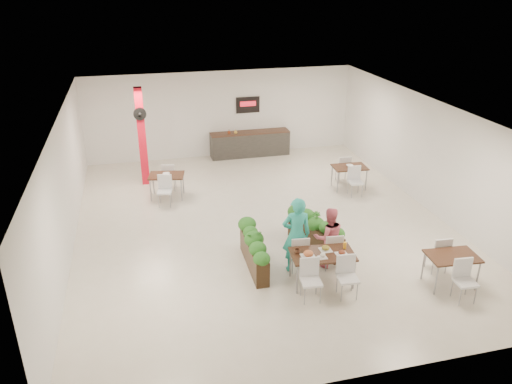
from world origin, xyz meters
TOP-DOWN VIEW (x-y plane):
  - ground at (0.00, 0.00)m, footprint 12.00×12.00m
  - room_shell at (0.00, 0.00)m, footprint 10.10×12.10m
  - red_column at (-3.00, 3.79)m, footprint 0.40×0.41m
  - service_counter at (1.00, 5.65)m, footprint 3.00×0.64m
  - main_table at (0.55, -3.12)m, footprint 1.47×1.73m
  - diner_man at (0.16, -2.46)m, footprint 0.71×0.50m
  - diner_woman at (0.96, -2.46)m, footprint 0.78×0.63m
  - planter_left at (-0.75, -2.11)m, footprint 0.43×1.94m
  - planter_right at (0.96, -1.62)m, footprint 0.94×1.83m
  - side_table_a at (-2.40, 2.47)m, footprint 1.18×1.67m
  - side_table_b at (3.36, 1.77)m, footprint 1.11×1.64m
  - side_table_c at (3.29, -3.89)m, footprint 1.15×1.65m

SIDE VIEW (x-z plane):
  - ground at x=0.00m, z-range 0.00..0.00m
  - service_counter at x=1.00m, z-range -0.61..1.59m
  - planter_right at x=0.96m, z-range -0.01..1.00m
  - planter_left at x=-0.75m, z-range 0.00..1.02m
  - side_table_c at x=3.29m, z-range 0.15..1.08m
  - side_table_a at x=-2.40m, z-range 0.16..1.08m
  - side_table_b at x=3.36m, z-range 0.16..1.08m
  - main_table at x=0.55m, z-range 0.17..1.10m
  - diner_woman at x=0.96m, z-range 0.00..1.50m
  - diner_man at x=0.16m, z-range 0.00..1.85m
  - red_column at x=-3.00m, z-range 0.04..3.24m
  - room_shell at x=0.00m, z-range 0.40..3.62m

